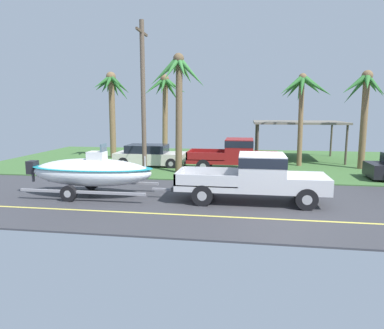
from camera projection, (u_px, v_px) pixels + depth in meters
The scene contains 12 objects.
ground at pixel (265, 169), 21.58m from camera, with size 36.00×22.00×0.11m.
pickup_truck_towing at pixel (260, 176), 13.65m from camera, with size 6.00×1.97×1.90m.
boat_on_trailer at pixel (91, 172), 14.72m from camera, with size 6.39×2.32×2.21m.
parked_pickup_background at pixel (239, 154), 20.46m from camera, with size 5.46×2.09×1.91m.
parked_sedan_far at pixel (150, 156), 22.39m from camera, with size 4.45×1.95×1.38m.
carport_awning at pixel (298, 123), 24.78m from camera, with size 6.11×4.67×2.76m.
palm_tree_near_left at pixel (303, 93), 21.92m from camera, with size 3.49×2.68×5.81m.
palm_tree_near_right at pixel (178, 86), 19.43m from camera, with size 3.24×2.63×6.65m.
palm_tree_mid at pixel (365, 96), 20.68m from camera, with size 2.95×3.06×5.86m.
palm_tree_far_left at pixel (112, 94), 25.40m from camera, with size 2.58×2.76×6.27m.
palm_tree_far_right at pixel (165, 95), 27.08m from camera, with size 3.24×2.83×6.24m.
utility_pole at pixel (143, 98), 18.35m from camera, with size 0.24×1.80×8.09m.
Camera 1 is at (-1.16, -13.33, 3.62)m, focal length 32.89 mm.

